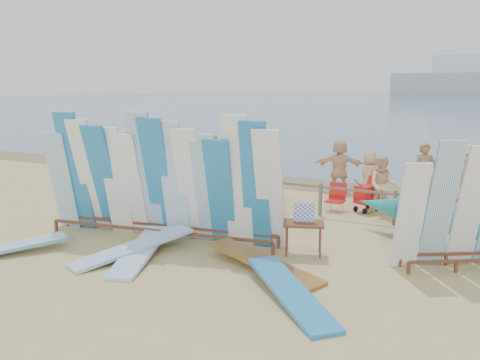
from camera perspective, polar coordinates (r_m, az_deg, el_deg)
The scene contains 24 objects.
ground at distance 12.44m, azimuth -4.59°, elevation -5.90°, with size 160.00×160.00×0.00m, color tan.
wet_sand_strip at distance 18.71m, azimuth 7.57°, elevation -0.40°, with size 40.00×2.60×0.01m, color olive.
distant_ship at distance 190.87m, azimuth 23.49°, elevation 10.16°, with size 45.00×8.00×14.00m.
fence at distance 14.81m, azimuth 1.74°, elevation -0.69°, with size 12.08×0.08×0.90m.
main_surfboard_rack at distance 11.70m, azimuth -9.01°, elevation -0.36°, with size 5.91×1.71×2.96m.
side_surfboard_rack at distance 10.52m, azimuth 23.07°, elevation -3.23°, with size 2.24×1.78×2.56m.
vendor_table at distance 10.81m, azimuth 7.13°, elevation -6.42°, with size 1.00×0.86×1.12m.
flat_board_e at distance 11.90m, azimuth -25.37°, elevation -7.67°, with size 0.56×2.70×0.07m, color white.
flat_board_c at distance 10.00m, azimuth 2.64°, elevation -10.02°, with size 0.56×2.70×0.07m, color olive.
flat_board_d at distance 8.70m, azimuth 5.66°, elevation -13.29°, with size 0.56×2.70×0.07m, color #257AB9.
flat_board_b at distance 10.95m, azimuth -11.89°, elevation -8.40°, with size 0.56×2.70×0.07m, color #8CB5E0.
flat_board_a at distance 10.86m, azimuth -11.01°, elevation -8.52°, with size 0.56×2.70×0.07m, color #8CB5E0.
beach_chair_left at distance 15.75m, azimuth 2.63°, elevation -1.31°, with size 0.66×0.68×0.97m.
beach_chair_right at distance 14.72m, azimuth 10.66°, elevation -2.55°, with size 0.50×0.52×0.78m.
stroller at distance 14.81m, azimuth 14.07°, elevation -1.95°, with size 0.74×0.85×0.98m.
beachgoer_11 at distance 21.19m, azimuth -5.54°, elevation 3.28°, with size 1.60×0.52×1.73m, color beige.
beachgoer_0 at distance 20.34m, azimuth -13.03°, elevation 2.88°, with size 0.89×0.42×1.81m, color tan.
beachgoer_6 at distance 16.09m, azimuth 14.28°, elevation 0.42°, with size 0.76×0.36×1.56m, color tan.
beachgoer_1 at distance 17.41m, azimuth -3.17°, elevation 1.96°, with size 0.67×0.37×1.85m, color #8C6042.
beachgoer_7 at distance 16.21m, azimuth 19.98°, elevation 0.71°, with size 0.68×0.37×1.85m, color #8C6042.
beachgoer_3 at distance 17.82m, azimuth -4.16°, elevation 1.66°, with size 1.00×0.41×1.55m, color tan.
beachgoer_5 at distance 17.26m, azimuth 11.10°, elevation 1.61°, with size 1.67×0.54×1.80m, color beige.
beachgoer_8 at distance 14.48m, azimuth 15.75°, elevation -0.59°, with size 0.80×0.38×1.64m, color beige.
beachgoer_9 at distance 16.26m, azimuth 23.84°, elevation 0.47°, with size 1.20×0.49×1.85m, color tan.
Camera 1 is at (6.58, -9.96, 3.50)m, focal length 38.00 mm.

